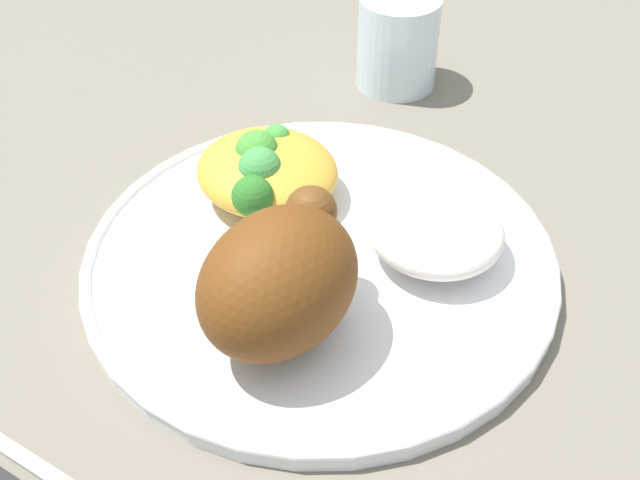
{
  "coord_description": "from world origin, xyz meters",
  "views": [
    {
      "loc": [
        -0.3,
        -0.24,
        0.36
      ],
      "look_at": [
        0.0,
        0.0,
        0.02
      ],
      "focal_mm": 45.94,
      "sensor_mm": 36.0,
      "label": 1
    }
  ],
  "objects_px": {
    "water_glass": "(398,42)",
    "roasted_chicken": "(280,279)",
    "fork": "(5,445)",
    "plate": "(320,260)",
    "rice_pile": "(435,230)",
    "mac_cheese_with_broccoli": "(266,170)"
  },
  "relations": [
    {
      "from": "roasted_chicken",
      "to": "rice_pile",
      "type": "xyz_separation_m",
      "value": [
        0.11,
        -0.03,
        -0.02
      ]
    },
    {
      "from": "plate",
      "to": "rice_pile",
      "type": "xyz_separation_m",
      "value": [
        0.05,
        -0.05,
        0.02
      ]
    },
    {
      "from": "plate",
      "to": "water_glass",
      "type": "xyz_separation_m",
      "value": [
        0.22,
        0.09,
        0.03
      ]
    },
    {
      "from": "plate",
      "to": "fork",
      "type": "xyz_separation_m",
      "value": [
        -0.21,
        0.04,
        -0.01
      ]
    },
    {
      "from": "roasted_chicken",
      "to": "rice_pile",
      "type": "relative_size",
      "value": 1.23
    },
    {
      "from": "rice_pile",
      "to": "water_glass",
      "type": "distance_m",
      "value": 0.23
    },
    {
      "from": "plate",
      "to": "mac_cheese_with_broccoli",
      "type": "bearing_deg",
      "value": 69.85
    },
    {
      "from": "plate",
      "to": "roasted_chicken",
      "type": "distance_m",
      "value": 0.08
    },
    {
      "from": "plate",
      "to": "rice_pile",
      "type": "distance_m",
      "value": 0.08
    },
    {
      "from": "fork",
      "to": "water_glass",
      "type": "relative_size",
      "value": 1.86
    },
    {
      "from": "roasted_chicken",
      "to": "mac_cheese_with_broccoli",
      "type": "distance_m",
      "value": 0.13
    },
    {
      "from": "plate",
      "to": "water_glass",
      "type": "distance_m",
      "value": 0.24
    },
    {
      "from": "water_glass",
      "to": "mac_cheese_with_broccoli",
      "type": "bearing_deg",
      "value": -172.2
    },
    {
      "from": "water_glass",
      "to": "roasted_chicken",
      "type": "bearing_deg",
      "value": -157.71
    },
    {
      "from": "rice_pile",
      "to": "mac_cheese_with_broccoli",
      "type": "height_order",
      "value": "mac_cheese_with_broccoli"
    },
    {
      "from": "fork",
      "to": "water_glass",
      "type": "bearing_deg",
      "value": 6.47
    },
    {
      "from": "plate",
      "to": "roasted_chicken",
      "type": "xyz_separation_m",
      "value": [
        -0.07,
        -0.02,
        0.05
      ]
    },
    {
      "from": "rice_pile",
      "to": "mac_cheese_with_broccoli",
      "type": "distance_m",
      "value": 0.12
    },
    {
      "from": "rice_pile",
      "to": "mac_cheese_with_broccoli",
      "type": "bearing_deg",
      "value": 100.08
    },
    {
      "from": "roasted_chicken",
      "to": "water_glass",
      "type": "relative_size",
      "value": 1.39
    },
    {
      "from": "rice_pile",
      "to": "roasted_chicken",
      "type": "bearing_deg",
      "value": 164.51
    },
    {
      "from": "water_glass",
      "to": "rice_pile",
      "type": "bearing_deg",
      "value": -139.73
    }
  ]
}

